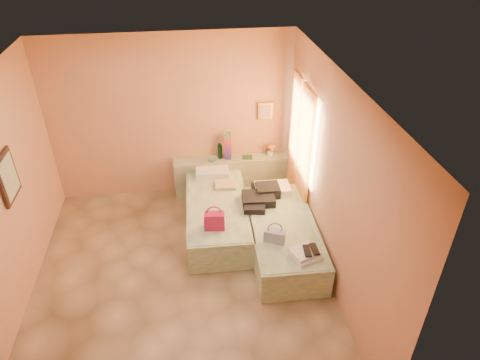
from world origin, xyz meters
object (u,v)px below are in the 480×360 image
(bed_right, at_px, (282,237))
(towel_stack, at_px, (306,254))
(bed_left, at_px, (217,215))
(water_bottle, at_px, (220,151))
(blue_handbag, at_px, (274,236))
(magenta_handbag, at_px, (214,220))
(green_book, at_px, (247,157))
(headboard_ledge, at_px, (233,174))
(flower_vase, at_px, (271,149))

(bed_right, bearing_deg, towel_stack, -77.52)
(bed_left, xyz_separation_m, water_bottle, (0.16, 1.10, 0.53))
(blue_handbag, xyz_separation_m, towel_stack, (0.35, -0.36, -0.04))
(water_bottle, relative_size, blue_handbag, 0.96)
(water_bottle, height_order, magenta_handbag, water_bottle)
(bed_left, distance_m, towel_stack, 1.75)
(green_book, bearing_deg, towel_stack, -71.58)
(water_bottle, bearing_deg, bed_right, -67.22)
(bed_right, height_order, magenta_handbag, magenta_handbag)
(blue_handbag, bearing_deg, water_bottle, 128.35)
(bed_right, xyz_separation_m, magenta_handbag, (-0.99, 0.04, 0.38))
(headboard_ledge, height_order, water_bottle, water_bottle)
(towel_stack, bearing_deg, headboard_ledge, 105.25)
(headboard_ledge, relative_size, blue_handbag, 7.33)
(blue_handbag, bearing_deg, bed_right, 84.39)
(bed_right, distance_m, water_bottle, 1.97)
(bed_left, bearing_deg, magenta_handbag, -96.45)
(towel_stack, bearing_deg, bed_right, 100.65)
(bed_right, bearing_deg, flower_vase, 86.88)
(headboard_ledge, xyz_separation_m, water_bottle, (-0.21, 0.05, 0.46))
(headboard_ledge, distance_m, magenta_handbag, 1.75)
(water_bottle, bearing_deg, magenta_handbag, -98.41)
(water_bottle, bearing_deg, blue_handbag, -76.04)
(headboard_ledge, height_order, blue_handbag, blue_handbag)
(headboard_ledge, relative_size, flower_vase, 8.38)
(magenta_handbag, bearing_deg, green_book, 72.31)
(headboard_ledge, distance_m, flower_vase, 0.81)
(green_book, bearing_deg, flower_vase, 15.50)
(bed_right, distance_m, flower_vase, 1.80)
(water_bottle, bearing_deg, green_book, -9.84)
(magenta_handbag, relative_size, blue_handbag, 1.02)
(bed_right, xyz_separation_m, green_book, (-0.27, 1.67, 0.41))
(bed_left, bearing_deg, flower_vase, 47.39)
(magenta_handbag, relative_size, towel_stack, 0.82)
(flower_vase, bearing_deg, green_book, -173.33)
(bed_left, relative_size, towel_stack, 5.71)
(magenta_handbag, xyz_separation_m, blue_handbag, (0.78, -0.40, -0.04))
(magenta_handbag, distance_m, blue_handbag, 0.88)
(green_book, xyz_separation_m, magenta_handbag, (-0.72, -1.63, -0.03))
(water_bottle, distance_m, blue_handbag, 2.19)
(flower_vase, bearing_deg, blue_handbag, -99.78)
(bed_left, bearing_deg, green_book, 60.09)
(blue_handbag, bearing_deg, bed_left, 148.64)
(headboard_ledge, relative_size, magenta_handbag, 7.15)
(flower_vase, bearing_deg, bed_right, -94.96)
(flower_vase, relative_size, magenta_handbag, 0.85)
(bed_right, xyz_separation_m, water_bottle, (-0.74, 1.75, 0.53))
(bed_right, height_order, green_book, green_book)
(water_bottle, distance_m, towel_stack, 2.64)
(bed_left, height_order, flower_vase, flower_vase)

